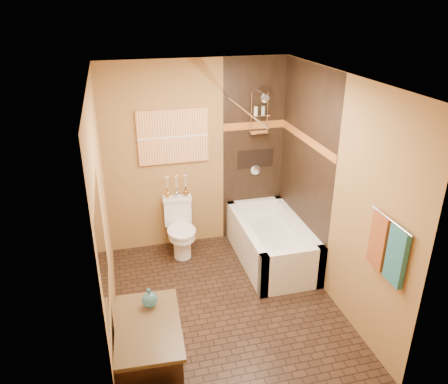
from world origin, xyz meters
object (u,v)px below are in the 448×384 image
object	(u,v)px
sunset_painting	(173,137)
toilet	(180,228)
bathtub	(271,245)
vanity	(150,360)

from	to	relation	value
sunset_painting	toilet	world-z (taller)	sunset_painting
sunset_painting	bathtub	world-z (taller)	sunset_painting
bathtub	vanity	bearing A→B (deg)	-134.58
sunset_painting	bathtub	xyz separation A→B (m)	(1.11, -0.73, -1.33)
bathtub	toilet	xyz separation A→B (m)	(-1.11, 0.47, 0.16)
bathtub	vanity	distance (m)	2.46
toilet	vanity	xyz separation A→B (m)	(-0.62, -2.22, 0.00)
toilet	vanity	world-z (taller)	vanity
toilet	vanity	distance (m)	2.31
toilet	bathtub	bearing A→B (deg)	-17.56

